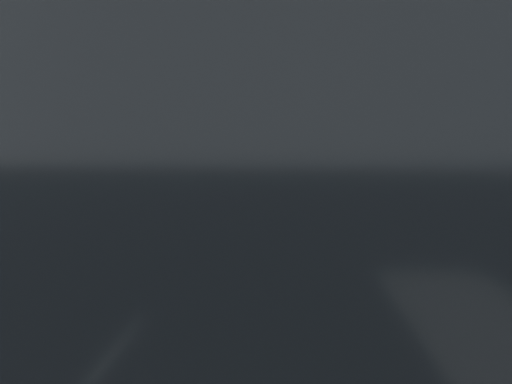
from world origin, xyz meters
The scene contains 12 objects.
sidewalk_right centered at (7.50, 25.00, 0.07)m, with size 3.00×80.00×0.15m, color slate.
sidewalk_left centered at (-8.00, 25.00, 0.07)m, with size 2.00×80.00×0.15m, color slate.
building_modern_block centered at (11.47, 21.00, 9.90)m, with size 5.03×22.00×20.00m.
building_victorian centered at (11.38, 44.00, 9.66)m, with size 6.50×24.00×21.00m.
building_left_mid centered at (-11.50, 30.00, 7.00)m, with size 5.00×24.00×14.00m, color black.
building_left_far centered at (-11.50, 52.00, 6.50)m, with size 5.00×20.00×13.00m, color #67635B.
street_lamp centered at (-8.22, 18.00, 4.18)m, with size 1.06×0.22×7.00m.
red_bus centered at (3.30, 2.82, 2.74)m, with size 3.44×12.35×4.94m.
grey_bus centered at (3.92, 37.42, 2.12)m, with size 2.93×12.31×3.96m.
car_a centered at (1.09, 17.12, 0.65)m, with size 1.52×3.79×1.29m, color black.
car_b centered at (2.58, 22.39, 0.73)m, with size 1.54×4.42×1.46m, color #9C9FA4.
car_c centered at (4.50, 32.14, 0.73)m, with size 2.04×5.02×1.46m, color black.
Camera 1 is at (3.30, -3.51, 3.94)m, focal length 28.00 mm.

